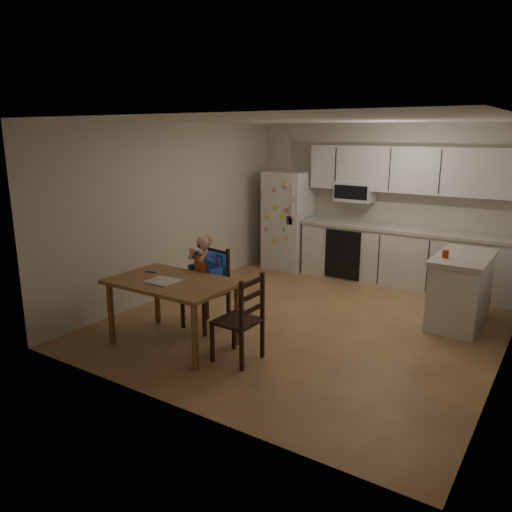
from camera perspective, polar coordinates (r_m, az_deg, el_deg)
The scene contains 10 objects.
room at distance 6.60m, azimuth 8.32°, elevation 4.14°, with size 4.52×5.01×2.51m.
refrigerator at distance 8.84m, azimuth 3.73°, elevation 4.11°, with size 0.72×0.70×1.70m, color silver.
kitchen_run at distance 8.12m, azimuth 16.75°, elevation 2.86°, with size 3.37×0.62×2.15m.
kitchen_island at distance 6.77m, azimuth 22.36°, elevation -3.53°, with size 0.63×1.20×0.89m.
red_cup at distance 6.42m, azimuth 20.84°, elevation 0.22°, with size 0.08×0.08×0.10m, color red.
dining_table at distance 5.68m, azimuth -9.49°, elevation -3.74°, with size 1.41×0.90×0.75m.
napkin at distance 5.61m, azimuth -10.61°, elevation -2.85°, with size 0.34×0.29×0.01m, color #B6B6BB.
toddler_spoon at distance 6.02m, azimuth -12.06°, elevation -1.75°, with size 0.02×0.02×0.12m, color blue.
chair_booster at distance 6.11m, azimuth -5.54°, elevation -1.78°, with size 0.51×0.51×1.18m.
chair_side at distance 5.19m, azimuth -1.31°, elevation -6.62°, with size 0.43×0.43×0.95m.
Camera 1 is at (2.73, -5.43, 2.36)m, focal length 35.00 mm.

